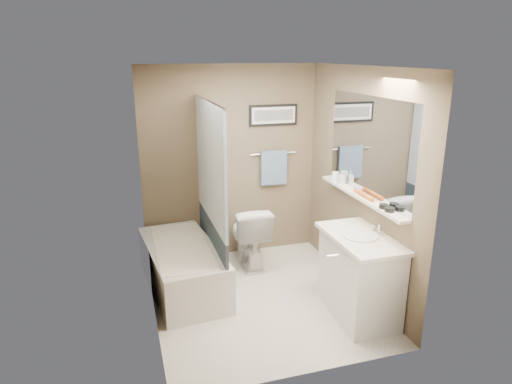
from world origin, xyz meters
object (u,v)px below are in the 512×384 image
object	(u,v)px
glass_jar	(335,176)
soap_bottle	(341,178)
hair_brush_front	(367,197)
bathtub	(183,268)
vanity	(359,277)
toilet	(249,235)
candle_bowl_far	(384,206)
hair_brush_back	(360,193)
candle_bowl_near	(390,210)

from	to	relation	value
glass_jar	soap_bottle	xyz separation A→B (m)	(0.00, -0.14, 0.02)
hair_brush_front	glass_jar	size ratio (longest dim) A/B	2.20
bathtub	hair_brush_front	size ratio (longest dim) A/B	6.82
soap_bottle	vanity	bearing A→B (deg)	-102.37
toilet	hair_brush_front	size ratio (longest dim) A/B	3.51
candle_bowl_far	glass_jar	xyz separation A→B (m)	(0.00, 1.02, 0.03)
vanity	hair_brush_front	distance (m)	0.81
candle_bowl_far	hair_brush_back	world-z (taller)	hair_brush_back
glass_jar	toilet	bearing A→B (deg)	155.47
vanity	hair_brush_back	size ratio (longest dim) A/B	4.09
bathtub	candle_bowl_far	distance (m)	2.26
hair_brush_front	glass_jar	world-z (taller)	glass_jar
vanity	hair_brush_front	world-z (taller)	hair_brush_front
glass_jar	candle_bowl_far	bearing A→B (deg)	-90.00
bathtub	hair_brush_back	world-z (taller)	hair_brush_back
toilet	candle_bowl_far	world-z (taller)	candle_bowl_far
soap_bottle	hair_brush_front	bearing A→B (deg)	-90.00
toilet	hair_brush_front	xyz separation A→B (m)	(0.92, -1.14, 0.75)
toilet	candle_bowl_near	size ratio (longest dim) A/B	8.57
candle_bowl_far	soap_bottle	bearing A→B (deg)	90.00
toilet	hair_brush_back	world-z (taller)	hair_brush_back
soap_bottle	bathtub	bearing A→B (deg)	174.31
candle_bowl_near	glass_jar	xyz separation A→B (m)	(0.00, 1.12, 0.03)
hair_brush_back	soap_bottle	distance (m)	0.43
bathtub	hair_brush_front	bearing A→B (deg)	-28.99
toilet	candle_bowl_near	distance (m)	1.94
bathtub	hair_brush_front	xyz separation A→B (m)	(1.79, -0.75, 0.89)
candle_bowl_near	candle_bowl_far	size ratio (longest dim) A/B	1.00
hair_brush_front	candle_bowl_far	bearing A→B (deg)	-90.00
toilet	vanity	size ratio (longest dim) A/B	0.86
bathtub	glass_jar	size ratio (longest dim) A/B	15.00
candle_bowl_near	soap_bottle	size ratio (longest dim) A/B	0.64
toilet	glass_jar	bearing A→B (deg)	157.46
vanity	hair_brush_back	world-z (taller)	hair_brush_back
toilet	glass_jar	xyz separation A→B (m)	(0.92, -0.42, 0.78)
candle_bowl_near	hair_brush_back	distance (m)	0.55
toilet	candle_bowl_near	xyz separation A→B (m)	(0.92, -1.54, 0.75)
toilet	hair_brush_front	distance (m)	1.64
vanity	glass_jar	xyz separation A→B (m)	(0.19, 0.99, 0.77)
soap_bottle	glass_jar	bearing A→B (deg)	90.00
soap_bottle	toilet	bearing A→B (deg)	148.50
bathtub	vanity	distance (m)	1.90
toilet	soap_bottle	world-z (taller)	soap_bottle
glass_jar	candle_bowl_near	bearing A→B (deg)	-90.00
glass_jar	bathtub	bearing A→B (deg)	178.89
candle_bowl_far	hair_brush_front	xyz separation A→B (m)	(0.00, 0.30, 0.00)
bathtub	hair_brush_back	size ratio (longest dim) A/B	6.82
bathtub	candle_bowl_far	bearing A→B (deg)	-36.75
vanity	soap_bottle	xyz separation A→B (m)	(0.19, 0.84, 0.79)
glass_jar	vanity	bearing A→B (deg)	-100.62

